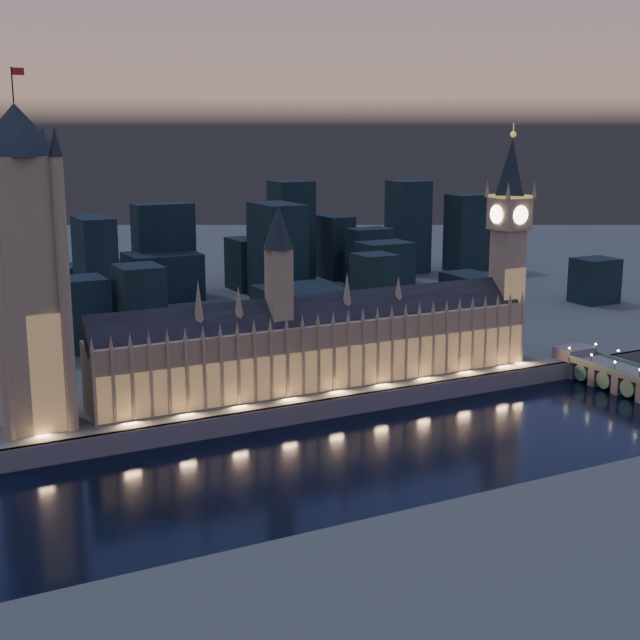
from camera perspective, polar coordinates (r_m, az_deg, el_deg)
name	(u,v)px	position (r m, az deg, el deg)	size (l,w,h in m)	color
ground_plane	(377,450)	(332.02, 3.64, -8.32)	(2000.00, 2000.00, 0.00)	black
north_bank	(71,258)	(810.02, -15.66, 3.85)	(2000.00, 960.00, 8.00)	#46443E
embankment_wall	(325,409)	(364.41, 0.32, -5.73)	(2000.00, 2.50, 8.00)	#575655
palace_of_westminster	(320,343)	(379.84, 0.03, -1.47)	(202.00, 21.90, 78.00)	#8D6E53
victoria_tower	(25,255)	(334.69, -18.39, 3.98)	(31.68, 31.68, 128.65)	#8D6E53
elizabeth_tower	(509,230)	(426.65, 12.00, 5.66)	(18.00, 18.00, 110.09)	#8D6E53
city_backdrop	(226,267)	(558.44, -6.05, 3.41)	(492.43, 215.63, 71.38)	black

